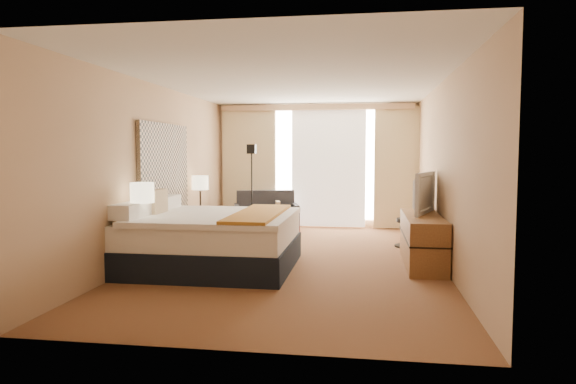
# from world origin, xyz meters

# --- Properties ---
(floor) EXTENTS (4.20, 7.00, 0.02)m
(floor) POSITION_xyz_m (0.00, 0.00, 0.00)
(floor) COLOR maroon
(floor) RESTS_ON ground
(ceiling) EXTENTS (4.20, 7.00, 0.02)m
(ceiling) POSITION_xyz_m (0.00, 0.00, 2.60)
(ceiling) COLOR silver
(ceiling) RESTS_ON wall_back
(wall_back) EXTENTS (4.20, 0.02, 2.60)m
(wall_back) POSITION_xyz_m (0.00, 3.50, 1.30)
(wall_back) COLOR tan
(wall_back) RESTS_ON ground
(wall_front) EXTENTS (4.20, 0.02, 2.60)m
(wall_front) POSITION_xyz_m (0.00, -3.50, 1.30)
(wall_front) COLOR tan
(wall_front) RESTS_ON ground
(wall_left) EXTENTS (0.02, 7.00, 2.60)m
(wall_left) POSITION_xyz_m (-2.10, 0.00, 1.30)
(wall_left) COLOR tan
(wall_left) RESTS_ON ground
(wall_right) EXTENTS (0.02, 7.00, 2.60)m
(wall_right) POSITION_xyz_m (2.10, 0.00, 1.30)
(wall_right) COLOR tan
(wall_right) RESTS_ON ground
(headboard) EXTENTS (0.06, 1.85, 1.50)m
(headboard) POSITION_xyz_m (-2.06, 0.20, 1.28)
(headboard) COLOR black
(headboard) RESTS_ON wall_left
(nightstand_left) EXTENTS (0.45, 0.52, 0.55)m
(nightstand_left) POSITION_xyz_m (-1.87, -1.05, 0.28)
(nightstand_left) COLOR olive
(nightstand_left) RESTS_ON floor
(nightstand_right) EXTENTS (0.45, 0.52, 0.55)m
(nightstand_right) POSITION_xyz_m (-1.87, 1.45, 0.28)
(nightstand_right) COLOR olive
(nightstand_right) RESTS_ON floor
(media_dresser) EXTENTS (0.50, 1.80, 0.70)m
(media_dresser) POSITION_xyz_m (1.83, 0.00, 0.35)
(media_dresser) COLOR olive
(media_dresser) RESTS_ON floor
(window) EXTENTS (2.30, 0.02, 2.30)m
(window) POSITION_xyz_m (0.25, 3.47, 1.32)
(window) COLOR white
(window) RESTS_ON wall_back
(curtains) EXTENTS (4.12, 0.19, 2.56)m
(curtains) POSITION_xyz_m (-0.00, 3.39, 1.41)
(curtains) COLOR beige
(curtains) RESTS_ON floor
(bed) EXTENTS (2.21, 2.02, 1.07)m
(bed) POSITION_xyz_m (-1.06, -0.65, 0.39)
(bed) COLOR black
(bed) RESTS_ON floor
(loveseat) EXTENTS (1.42, 0.99, 0.80)m
(loveseat) POSITION_xyz_m (-0.96, 2.77, 0.26)
(loveseat) COLOR maroon
(loveseat) RESTS_ON floor
(floor_lamp) EXTENTS (0.22, 0.22, 1.74)m
(floor_lamp) POSITION_xyz_m (-1.15, 2.30, 1.23)
(floor_lamp) COLOR black
(floor_lamp) RESTS_ON floor
(desk_chair) EXTENTS (0.46, 0.46, 0.95)m
(desk_chair) POSITION_xyz_m (1.80, 1.36, 0.42)
(desk_chair) COLOR black
(desk_chair) RESTS_ON floor
(lamp_left) EXTENTS (0.31, 0.31, 0.64)m
(lamp_left) POSITION_xyz_m (-1.85, -1.10, 1.05)
(lamp_left) COLOR black
(lamp_left) RESTS_ON nightstand_left
(lamp_right) EXTENTS (0.29, 0.29, 0.62)m
(lamp_right) POSITION_xyz_m (-1.91, 1.46, 1.03)
(lamp_right) COLOR black
(lamp_right) RESTS_ON nightstand_right
(tissue_box) EXTENTS (0.14, 0.14, 0.11)m
(tissue_box) POSITION_xyz_m (-1.83, -1.12, 0.61)
(tissue_box) COLOR #95BBE7
(tissue_box) RESTS_ON nightstand_left
(telephone) EXTENTS (0.21, 0.18, 0.07)m
(telephone) POSITION_xyz_m (-1.76, 1.37, 0.59)
(telephone) COLOR black
(telephone) RESTS_ON nightstand_right
(television) EXTENTS (0.47, 1.03, 0.60)m
(television) POSITION_xyz_m (1.78, 0.24, 1.00)
(television) COLOR black
(television) RESTS_ON media_dresser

